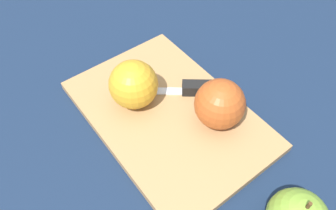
# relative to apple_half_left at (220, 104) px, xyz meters

# --- Properties ---
(ground_plane) EXTENTS (4.00, 4.00, 0.00)m
(ground_plane) POSITION_rel_apple_half_left_xyz_m (0.06, 0.07, -0.06)
(ground_plane) COLOR #14233D
(cutting_board) EXTENTS (0.40, 0.30, 0.02)m
(cutting_board) POSITION_rel_apple_half_left_xyz_m (0.06, 0.07, -0.05)
(cutting_board) COLOR #A37A4C
(cutting_board) RESTS_ON ground_plane
(apple_half_left) EXTENTS (0.09, 0.09, 0.09)m
(apple_half_left) POSITION_rel_apple_half_left_xyz_m (0.00, 0.00, 0.00)
(apple_half_left) COLOR #AD4C1E
(apple_half_left) RESTS_ON cutting_board
(apple_half_right) EXTENTS (0.09, 0.09, 0.09)m
(apple_half_right) POSITION_rel_apple_half_left_xyz_m (0.11, 0.11, 0.00)
(apple_half_right) COLOR gold
(apple_half_right) RESTS_ON cutting_board
(knife) EXTENTS (0.09, 0.14, 0.02)m
(knife) POSITION_rel_apple_half_left_xyz_m (0.08, 0.00, -0.03)
(knife) COLOR silver
(knife) RESTS_ON cutting_board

